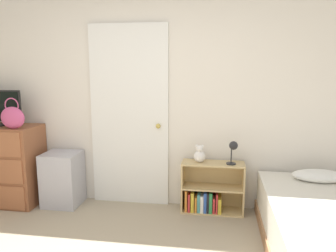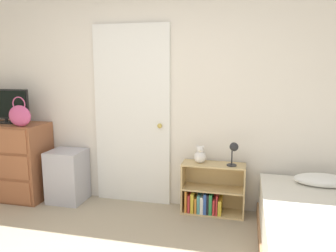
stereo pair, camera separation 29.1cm
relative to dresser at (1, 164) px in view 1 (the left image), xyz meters
The scene contains 8 objects.
wall_back 1.92m from the dresser, ahead, with size 10.00×0.06×2.55m.
door_closed 1.64m from the dresser, ahead, with size 0.91×0.09×2.09m.
dresser is the anchor object (origin of this frame).
handbag 0.69m from the dresser, 26.35° to the right, with size 0.28×0.10×0.34m.
storage_bin 0.77m from the dresser, ahead, with size 0.41×0.39×0.63m.
bookshelf 2.47m from the dresser, ahead, with size 0.69×0.25×0.57m.
teddy_bear 2.36m from the dresser, ahead, with size 0.13×0.13×0.20m.
desk_lamp 2.72m from the dresser, ahead, with size 0.12×0.11×0.26m.
Camera 1 is at (0.82, -1.61, 1.60)m, focal length 35.00 mm.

